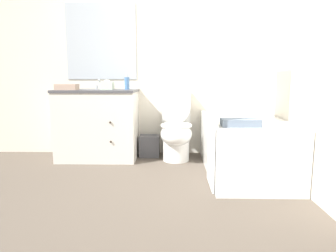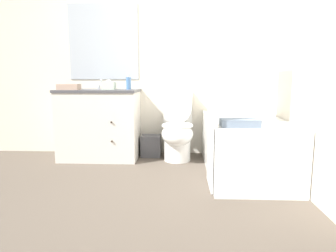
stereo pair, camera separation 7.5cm
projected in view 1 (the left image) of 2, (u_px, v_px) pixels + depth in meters
The scene contains 13 objects.
ground_plane at pixel (156, 207), 2.28m from camera, with size 14.00×14.00×0.00m, color brown.
wall_back at pixel (163, 56), 3.78m from camera, with size 8.00×0.06×2.50m.
wall_right at pixel (291, 49), 2.89m from camera, with size 0.05×2.69×2.50m.
vanity_cabinet at pixel (98, 124), 3.61m from camera, with size 0.94×0.60×0.84m.
sink_faucet at pixel (101, 86), 3.73m from camera, with size 0.14×0.12×0.12m.
toilet at pixel (176, 129), 3.56m from camera, with size 0.36×0.64×0.85m.
bathtub at pixel (243, 144), 3.13m from camera, with size 0.76×1.53×0.56m.
shower_curtain at pixel (213, 77), 2.57m from camera, with size 0.02×0.43×1.96m.
wastebasket at pixel (150, 146), 3.74m from camera, with size 0.24×0.21×0.26m.
tissue_box at pixel (107, 85), 3.59m from camera, with size 0.15×0.14×0.12m.
soap_dispenser at pixel (127, 83), 3.54m from camera, with size 0.06×0.06×0.18m.
hand_towel_folded at pixel (67, 87), 3.41m from camera, with size 0.24×0.15×0.07m.
bath_towel_folded at pixel (240, 122), 2.58m from camera, with size 0.33×0.19×0.06m.
Camera 1 is at (0.13, -2.15, 0.96)m, focal length 32.00 mm.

